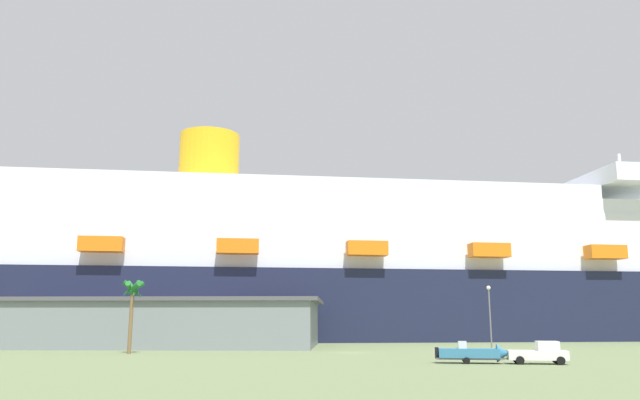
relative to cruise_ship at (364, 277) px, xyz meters
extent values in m
plane|color=#66754C|center=(-8.27, -25.72, -14.06)|extent=(600.00, 600.00, 0.00)
cube|color=#191E38|center=(-3.27, -0.25, -6.88)|extent=(219.54, 56.49, 14.37)
cube|color=white|center=(-3.27, -0.25, 1.92)|extent=(193.33, 51.21, 3.22)
cube|color=white|center=(-7.59, -0.63, 5.13)|extent=(186.53, 49.67, 3.22)
cube|color=white|center=(-11.92, -1.01, 8.35)|extent=(178.87, 48.70, 3.22)
cube|color=white|center=(-16.25, -1.38, 11.57)|extent=(170.75, 47.20, 3.22)
cube|color=white|center=(-20.57, -1.76, 14.79)|extent=(163.59, 45.96, 3.22)
cube|color=white|center=(-24.90, -2.14, 18.01)|extent=(153.20, 44.10, 3.22)
cube|color=white|center=(61.61, 5.41, 21.62)|extent=(25.23, 43.28, 4.00)
cylinder|color=yellow|center=(-35.71, -3.08, 25.98)|extent=(14.73, 14.73, 12.73)
cylinder|color=silver|center=(65.93, 5.78, 25.62)|extent=(0.80, 0.80, 12.00)
cube|color=orange|center=(-52.02, -24.22, 4.17)|extent=(8.25, 3.88, 2.80)
cube|color=orange|center=(-26.79, -22.02, 4.17)|extent=(8.25, 3.88, 2.80)
cube|color=orange|center=(-1.56, -19.82, 4.17)|extent=(8.25, 3.88, 2.80)
cube|color=orange|center=(23.67, -17.62, 4.17)|extent=(8.25, 3.88, 2.80)
cube|color=orange|center=(48.90, -15.42, 4.17)|extent=(8.25, 3.88, 2.80)
cube|color=slate|center=(-39.62, -35.12, -10.54)|extent=(56.36, 30.07, 7.05)
cube|color=#4C4C51|center=(-39.62, -35.12, -6.71)|extent=(58.62, 31.28, 0.60)
cube|color=white|center=(8.02, -78.10, -13.21)|extent=(5.89, 3.09, 0.90)
cube|color=white|center=(9.01, -78.30, -12.31)|extent=(2.34, 2.21, 0.90)
cube|color=#26333F|center=(9.67, -78.44, -12.40)|extent=(0.44, 1.67, 0.63)
cylinder|color=black|center=(10.15, -77.51, -13.66)|extent=(0.84, 0.44, 0.80)
cylinder|color=black|center=(9.74, -79.47, -13.66)|extent=(0.84, 0.44, 0.80)
cylinder|color=black|center=(6.47, -76.76, -13.66)|extent=(0.84, 0.44, 0.80)
cylinder|color=black|center=(6.07, -78.72, -13.66)|extent=(0.84, 0.44, 0.80)
cube|color=#595960|center=(1.63, -76.79, -13.59)|extent=(6.65, 3.04, 0.16)
cube|color=#595960|center=(5.34, -77.55, -13.59)|extent=(2.08, 0.54, 0.10)
cylinder|color=black|center=(1.54, -75.76, -13.74)|extent=(0.67, 0.34, 0.64)
cylinder|color=black|center=(1.14, -77.70, -13.74)|extent=(0.67, 0.34, 0.64)
cube|color=teal|center=(1.63, -76.79, -13.06)|extent=(6.12, 3.11, 0.90)
cone|color=teal|center=(4.88, -77.45, -13.06)|extent=(1.53, 1.99, 1.78)
cube|color=silver|center=(1.06, -76.67, -12.26)|extent=(0.98, 1.14, 0.70)
cube|color=black|center=(-1.43, -76.16, -13.06)|extent=(0.45, 0.56, 1.10)
cylinder|color=brown|center=(-36.97, -57.34, -10.02)|extent=(0.50, 0.50, 8.08)
cone|color=#1E6628|center=(-36.57, -57.37, -5.88)|extent=(0.88, 2.82, 2.57)
cone|color=#1E6628|center=(-36.78, -56.98, -5.88)|extent=(2.87, 1.94, 2.45)
cone|color=#1E6628|center=(-37.10, -56.96, -5.88)|extent=(2.85, 1.60, 2.58)
cone|color=#1E6628|center=(-37.37, -57.37, -5.88)|extent=(0.96, 3.11, 2.06)
cone|color=#1E6628|center=(-37.17, -57.68, -5.88)|extent=(3.01, 2.17, 2.00)
cone|color=#1E6628|center=(-36.82, -57.71, -5.88)|extent=(3.01, 1.73, 2.31)
sphere|color=#1E6628|center=(-36.97, -57.34, -5.98)|extent=(1.10, 1.10, 1.10)
cylinder|color=slate|center=(10.88, -55.46, -9.88)|extent=(0.20, 0.20, 8.37)
sphere|color=#F9F2CC|center=(10.88, -55.46, -5.44)|extent=(0.56, 0.56, 0.56)
cube|color=red|center=(-35.75, -38.84, -13.38)|extent=(4.67, 2.57, 0.70)
cube|color=#1E232D|center=(-35.97, -38.80, -12.76)|extent=(2.71, 2.08, 0.55)
cylinder|color=black|center=(-34.16, -38.13, -13.73)|extent=(0.69, 0.32, 0.66)
cylinder|color=black|center=(-34.46, -40.00, -13.73)|extent=(0.69, 0.32, 0.66)
cylinder|color=black|center=(-37.04, -37.67, -13.73)|extent=(0.69, 0.32, 0.66)
cylinder|color=black|center=(-37.34, -39.54, -13.73)|extent=(0.69, 0.32, 0.66)
camera|label=1|loc=(-15.70, -137.79, -9.97)|focal=33.78mm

